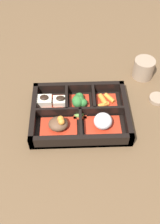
# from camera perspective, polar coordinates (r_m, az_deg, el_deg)

# --- Properties ---
(ground_plane) EXTENTS (3.00, 3.00, 0.00)m
(ground_plane) POSITION_cam_1_polar(r_m,az_deg,el_deg) (0.77, 0.00, -1.18)
(ground_plane) COLOR brown
(bento_base) EXTENTS (0.28, 0.21, 0.01)m
(bento_base) POSITION_cam_1_polar(r_m,az_deg,el_deg) (0.77, 0.00, -0.95)
(bento_base) COLOR black
(bento_base) RESTS_ON ground_plane
(bento_rim) EXTENTS (0.28, 0.21, 0.04)m
(bento_rim) POSITION_cam_1_polar(r_m,az_deg,el_deg) (0.76, 0.01, -0.04)
(bento_rim) COLOR black
(bento_rim) RESTS_ON ground_plane
(bowl_rice) EXTENTS (0.10, 0.07, 0.05)m
(bowl_rice) POSITION_cam_1_polar(r_m,az_deg,el_deg) (0.72, 4.99, -2.27)
(bowl_rice) COLOR #B22D19
(bowl_rice) RESTS_ON bento_base
(bowl_stew) EXTENTS (0.10, 0.07, 0.05)m
(bowl_stew) POSITION_cam_1_polar(r_m,az_deg,el_deg) (0.73, -4.67, -2.76)
(bowl_stew) COLOR #B22D19
(bowl_stew) RESTS_ON bento_base
(bowl_carrots) EXTENTS (0.06, 0.07, 0.02)m
(bowl_carrots) POSITION_cam_1_polar(r_m,az_deg,el_deg) (0.79, 5.64, 2.31)
(bowl_carrots) COLOR #B22D19
(bowl_carrots) RESTS_ON bento_base
(bowl_greens) EXTENTS (0.06, 0.07, 0.04)m
(bowl_greens) POSITION_cam_1_polar(r_m,az_deg,el_deg) (0.78, -0.27, 2.45)
(bowl_greens) COLOR #B22D19
(bowl_greens) RESTS_ON bento_base
(bowl_tofu) EXTENTS (0.09, 0.07, 0.04)m
(bowl_tofu) POSITION_cam_1_polar(r_m,az_deg,el_deg) (0.79, -6.15, 2.32)
(bowl_tofu) COLOR #B22D19
(bowl_tofu) RESTS_ON bento_base
(bowl_pickles) EXTENTS (0.04, 0.04, 0.01)m
(bowl_pickles) POSITION_cam_1_polar(r_m,az_deg,el_deg) (0.76, -0.00, -0.38)
(bowl_pickles) COLOR #B22D19
(bowl_pickles) RESTS_ON bento_base
(tea_cup) EXTENTS (0.07, 0.07, 0.07)m
(tea_cup) POSITION_cam_1_polar(r_m,az_deg,el_deg) (0.90, 13.69, 9.29)
(tea_cup) COLOR gray
(tea_cup) RESTS_ON ground_plane
(sauce_dish) EXTENTS (0.05, 0.05, 0.01)m
(sauce_dish) POSITION_cam_1_polar(r_m,az_deg,el_deg) (0.85, 16.50, 2.81)
(sauce_dish) COLOR gray
(sauce_dish) RESTS_ON ground_plane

